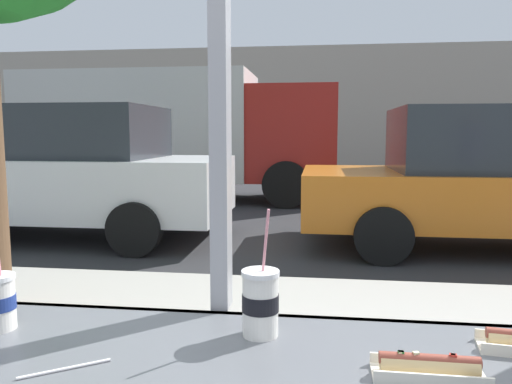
{
  "coord_description": "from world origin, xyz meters",
  "views": [
    {
      "loc": [
        0.28,
        -1.29,
        1.43
      ],
      "look_at": [
        -0.29,
        3.14,
        0.89
      ],
      "focal_mm": 34.48,
      "sensor_mm": 36.0,
      "label": 1
    }
  ],
  "objects_px": {
    "hotdog_tray_far": "(429,367)",
    "parked_car_white": "(63,172)",
    "box_truck": "(177,130)",
    "soda_cup_right": "(260,302)",
    "parked_car_orange": "(496,179)"
  },
  "relations": [
    {
      "from": "soda_cup_right",
      "to": "parked_car_white",
      "type": "relative_size",
      "value": 0.07
    },
    {
      "from": "soda_cup_right",
      "to": "parked_car_white",
      "type": "height_order",
      "value": "parked_car_white"
    },
    {
      "from": "box_truck",
      "to": "soda_cup_right",
      "type": "bearing_deg",
      "value": -72.48
    },
    {
      "from": "hotdog_tray_far",
      "to": "parked_car_white",
      "type": "distance_m",
      "value": 6.45
    },
    {
      "from": "parked_car_white",
      "to": "box_truck",
      "type": "height_order",
      "value": "box_truck"
    },
    {
      "from": "parked_car_orange",
      "to": "box_truck",
      "type": "distance_m",
      "value": 6.58
    },
    {
      "from": "parked_car_white",
      "to": "parked_car_orange",
      "type": "bearing_deg",
      "value": 0.0
    },
    {
      "from": "parked_car_white",
      "to": "parked_car_orange",
      "type": "height_order",
      "value": "parked_car_white"
    },
    {
      "from": "hotdog_tray_far",
      "to": "parked_car_white",
      "type": "relative_size",
      "value": 0.05
    },
    {
      "from": "soda_cup_right",
      "to": "hotdog_tray_far",
      "type": "height_order",
      "value": "soda_cup_right"
    },
    {
      "from": "hotdog_tray_far",
      "to": "box_truck",
      "type": "relative_size",
      "value": 0.04
    },
    {
      "from": "box_truck",
      "to": "hotdog_tray_far",
      "type": "bearing_deg",
      "value": -70.7
    },
    {
      "from": "hotdog_tray_far",
      "to": "parked_car_white",
      "type": "height_order",
      "value": "parked_car_white"
    },
    {
      "from": "hotdog_tray_far",
      "to": "box_truck",
      "type": "distance_m",
      "value": 9.87
    },
    {
      "from": "soda_cup_right",
      "to": "parked_car_white",
      "type": "bearing_deg",
      "value": 123.03
    }
  ]
}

